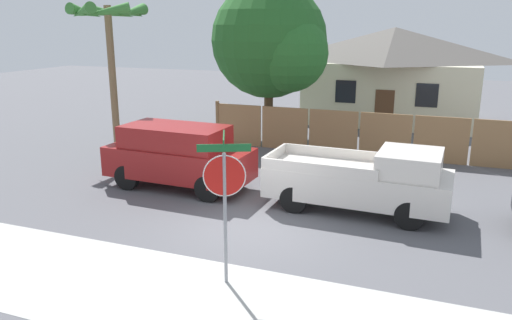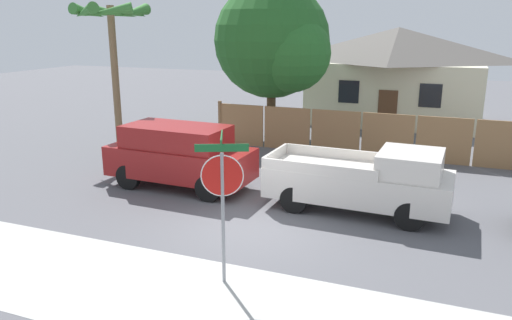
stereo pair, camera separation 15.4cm
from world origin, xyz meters
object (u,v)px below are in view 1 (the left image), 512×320
Objects in this scene: oak_tree at (273,43)px; red_suv at (178,155)px; palm_tree at (109,25)px; stop_sign at (225,184)px; orange_pickup at (364,180)px; house at (392,73)px.

oak_tree is 1.47× the size of red_suv.
stop_sign is (8.53, -8.24, -2.94)m from palm_tree.
palm_tree is at bearing 164.90° from orange_pickup.
palm_tree is at bearing -131.85° from house.
house is at bearing 55.47° from oak_tree.
palm_tree is 12.22m from stop_sign.
house is at bearing 72.44° from red_suv.
palm_tree reaches higher than orange_pickup.
red_suv is (4.66, -3.23, -3.94)m from palm_tree.
stop_sign is at bearing -50.27° from red_suv.
oak_tree is 1.36× the size of orange_pickup.
palm_tree reaches higher than stop_sign.
oak_tree is 13.18m from stop_sign.
red_suv is (-0.55, -7.56, -3.18)m from oak_tree.
house is 1.95× the size of red_suv.
red_suv is at bearing -94.19° from oak_tree.
house is at bearing 62.85° from stop_sign.
stop_sign is (-1.95, -5.00, 1.19)m from orange_pickup.
house reaches higher than red_suv.
palm_tree reaches higher than house.
house is 1.33× the size of oak_tree.
oak_tree is 8.22m from red_suv.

